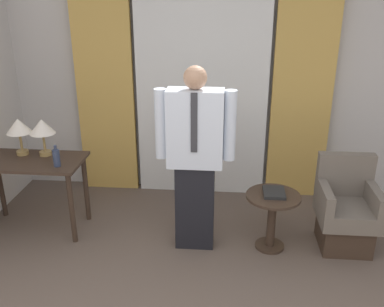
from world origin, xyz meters
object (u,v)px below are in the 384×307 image
(person, at_px, (195,155))
(book, at_px, (274,192))
(desk, at_px, (30,172))
(bottle_near_edge, at_px, (56,158))
(armchair, at_px, (345,213))
(side_table, at_px, (272,212))
(table_lamp_left, at_px, (19,128))
(table_lamp_right, at_px, (42,128))

(person, height_order, book, person)
(desk, bearing_deg, bottle_near_edge, -20.57)
(armchair, relative_size, side_table, 1.56)
(desk, bearing_deg, armchair, -0.62)
(table_lamp_left, bearing_deg, person, -9.51)
(side_table, bearing_deg, book, 75.70)
(armchair, bearing_deg, person, -174.81)
(person, relative_size, book, 7.06)
(person, xyz_separation_m, side_table, (0.71, 0.02, -0.55))
(table_lamp_left, distance_m, bottle_near_edge, 0.56)
(side_table, height_order, book, book)
(side_table, bearing_deg, person, -178.71)
(desk, relative_size, table_lamp_right, 2.83)
(desk, xyz_separation_m, person, (1.62, -0.16, 0.30))
(desk, relative_size, table_lamp_left, 2.83)
(person, bearing_deg, table_lamp_left, 170.49)
(person, xyz_separation_m, book, (0.72, 0.04, -0.36))
(bottle_near_edge, xyz_separation_m, side_table, (2.00, -0.02, -0.47))
(armchair, height_order, book, armchair)
(desk, xyz_separation_m, table_lamp_right, (0.12, 0.13, 0.41))
(person, relative_size, side_table, 3.11)
(side_table, bearing_deg, bottle_near_edge, 179.50)
(table_lamp_right, distance_m, side_table, 2.33)
(bottle_near_edge, bearing_deg, armchair, 2.00)
(table_lamp_left, height_order, table_lamp_right, same)
(bottle_near_edge, bearing_deg, desk, 159.43)
(desk, relative_size, person, 0.61)
(table_lamp_right, xyz_separation_m, book, (2.23, -0.25, -0.47))
(person, distance_m, book, 0.80)
(desk, bearing_deg, table_lamp_right, 48.12)
(table_lamp_left, distance_m, table_lamp_right, 0.24)
(table_lamp_left, xyz_separation_m, bottle_near_edge, (0.46, -0.26, -0.19))
(person, xyz_separation_m, armchair, (1.40, 0.13, -0.59))
(side_table, relative_size, book, 2.27)
(table_lamp_left, distance_m, side_table, 2.56)
(table_lamp_right, distance_m, bottle_near_edge, 0.39)
(bottle_near_edge, bearing_deg, table_lamp_right, 130.43)
(table_lamp_left, bearing_deg, bottle_near_edge, -29.54)
(desk, bearing_deg, person, -5.64)
(table_lamp_left, xyz_separation_m, armchair, (3.15, -0.16, -0.70))
(bottle_near_edge, relative_size, person, 0.12)
(bottle_near_edge, relative_size, armchair, 0.24)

